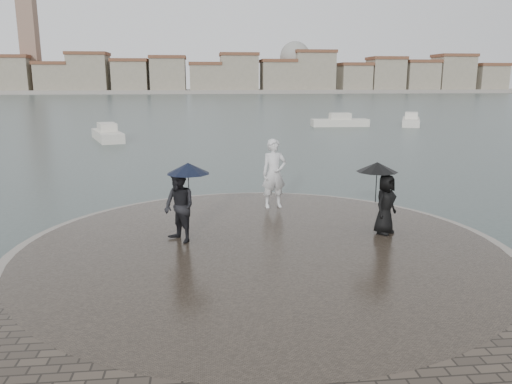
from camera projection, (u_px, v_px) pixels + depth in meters
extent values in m
plane|color=#2B3835|center=(283.00, 324.00, 9.29)|extent=(400.00, 400.00, 0.00)
cylinder|color=gray|center=(261.00, 253.00, 12.64)|extent=(12.50, 12.50, 0.32)
cylinder|color=#2D261E|center=(261.00, 252.00, 12.64)|extent=(11.90, 11.90, 0.36)
imported|color=silver|center=(274.00, 174.00, 16.13)|extent=(0.90, 0.67, 2.24)
imported|color=black|center=(179.00, 207.00, 12.69)|extent=(1.11, 1.14, 1.85)
cylinder|color=black|center=(189.00, 189.00, 12.72)|extent=(0.02, 0.02, 0.90)
cone|color=black|center=(188.00, 168.00, 12.60)|extent=(1.11, 1.11, 0.28)
imported|color=black|center=(385.00, 204.00, 13.41)|extent=(0.94, 0.92, 1.63)
cylinder|color=black|center=(376.00, 186.00, 13.38)|extent=(0.02, 0.02, 0.90)
cone|color=black|center=(377.00, 167.00, 13.26)|extent=(1.11, 1.11, 0.26)
cube|color=gray|center=(206.00, 91.00, 167.25)|extent=(260.00, 20.00, 1.20)
cube|color=gray|center=(14.00, 76.00, 157.01)|extent=(11.00, 10.00, 11.00)
cube|color=brown|center=(12.00, 57.00, 155.69)|extent=(11.60, 10.60, 1.00)
cube|color=gray|center=(54.00, 80.00, 158.48)|extent=(10.00, 10.00, 9.00)
cube|color=brown|center=(53.00, 63.00, 157.38)|extent=(10.60, 10.60, 1.00)
cube|color=gray|center=(89.00, 75.00, 159.30)|extent=(12.00, 10.00, 12.00)
cube|color=brown|center=(88.00, 54.00, 157.87)|extent=(12.60, 10.60, 1.00)
cube|color=gray|center=(131.00, 78.00, 160.87)|extent=(11.00, 10.00, 10.00)
cube|color=brown|center=(130.00, 60.00, 159.66)|extent=(11.60, 10.60, 1.00)
cube|color=gray|center=(168.00, 76.00, 162.01)|extent=(11.00, 10.00, 11.00)
cube|color=brown|center=(168.00, 57.00, 160.69)|extent=(11.60, 10.60, 1.00)
cube|color=gray|center=(206.00, 80.00, 163.48)|extent=(10.00, 10.00, 9.00)
cube|color=brown|center=(205.00, 64.00, 162.38)|extent=(10.60, 10.60, 1.00)
cube|color=gray|center=(239.00, 75.00, 164.30)|extent=(12.00, 10.00, 12.00)
cube|color=brown|center=(239.00, 54.00, 162.87)|extent=(12.60, 10.60, 1.00)
cube|color=gray|center=(278.00, 78.00, 165.87)|extent=(11.00, 10.00, 10.00)
cube|color=brown|center=(278.00, 61.00, 164.66)|extent=(11.60, 10.60, 1.00)
cube|color=gray|center=(313.00, 73.00, 166.79)|extent=(13.00, 10.00, 13.00)
cube|color=brown|center=(314.00, 52.00, 165.25)|extent=(13.60, 10.60, 1.00)
cube|color=gray|center=(354.00, 80.00, 168.69)|extent=(10.00, 10.00, 9.00)
cube|color=brown|center=(354.00, 64.00, 167.59)|extent=(10.60, 10.60, 1.00)
cube|color=gray|center=(385.00, 77.00, 169.61)|extent=(11.00, 10.00, 11.00)
cube|color=brown|center=(386.00, 58.00, 168.29)|extent=(11.60, 10.60, 1.00)
cube|color=gray|center=(419.00, 78.00, 170.97)|extent=(11.00, 10.00, 10.00)
cube|color=brown|center=(420.00, 62.00, 169.76)|extent=(11.60, 10.60, 1.00)
cube|color=gray|center=(453.00, 75.00, 172.00)|extent=(12.00, 10.00, 12.00)
cube|color=brown|center=(454.00, 56.00, 170.57)|extent=(12.60, 10.60, 1.00)
cube|color=gray|center=(488.00, 80.00, 173.69)|extent=(10.00, 10.00, 9.00)
cube|color=brown|center=(489.00, 65.00, 172.59)|extent=(10.60, 10.60, 1.00)
cube|color=#846654|center=(30.00, 42.00, 157.16)|extent=(5.00, 5.00, 32.00)
sphere|color=gray|center=(295.00, 57.00, 166.89)|extent=(10.00, 10.00, 10.00)
cube|color=beige|center=(340.00, 124.00, 48.60)|extent=(5.53, 1.69, 0.90)
cube|color=beige|center=(340.00, 118.00, 48.46)|extent=(2.02, 1.23, 0.90)
cube|color=beige|center=(411.00, 123.00, 49.55)|extent=(3.62, 5.69, 0.90)
cube|color=beige|center=(411.00, 117.00, 49.42)|extent=(1.88, 2.31, 0.90)
cube|color=beige|center=(108.00, 137.00, 37.36)|extent=(3.29, 5.72, 0.90)
cube|color=beige|center=(107.00, 129.00, 37.23)|extent=(1.78, 2.28, 0.90)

